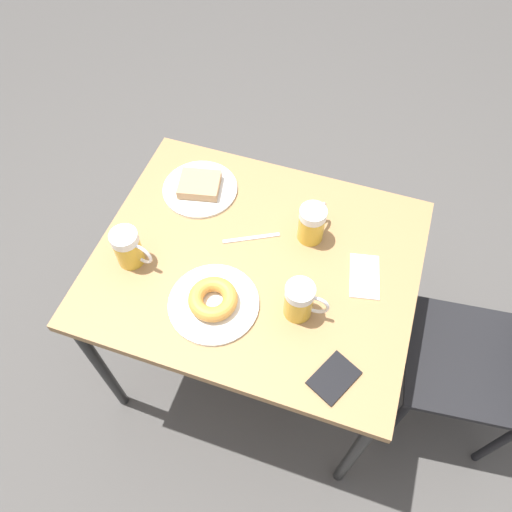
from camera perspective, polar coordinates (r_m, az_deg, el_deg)
ground_plane at (r=2.15m, az=0.00°, el=-11.22°), size 8.00×8.00×0.00m
table at (r=1.55m, az=0.00°, el=-1.76°), size 0.79×0.96×0.73m
plate_with_cake at (r=1.67m, az=-6.43°, el=7.84°), size 0.25×0.25×0.04m
plate_with_donut at (r=1.41m, az=-4.91°, el=-5.15°), size 0.26×0.26×0.05m
beer_mug_left at (r=1.51m, az=6.44°, el=3.75°), size 0.12×0.08×0.13m
beer_mug_center at (r=1.36m, az=5.06°, el=-5.11°), size 0.08×0.13×0.13m
beer_mug_right at (r=1.49m, az=-14.37°, el=0.90°), size 0.08×0.13×0.13m
napkin_folded at (r=1.50m, az=12.29°, el=-2.27°), size 0.16×0.11×0.00m
fork at (r=1.54m, az=-0.54°, el=2.07°), size 0.09×0.16×0.00m
passport_near_edge at (r=1.34m, az=8.89°, el=-13.59°), size 0.15×0.13×0.01m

